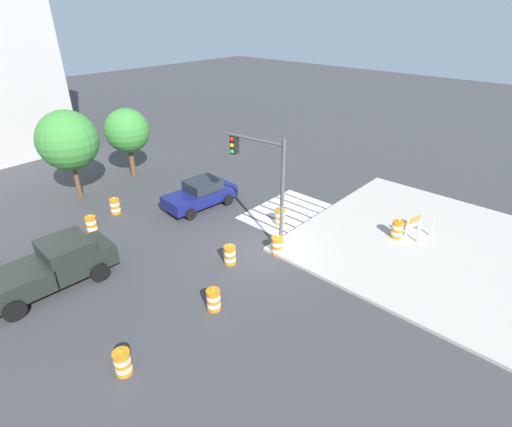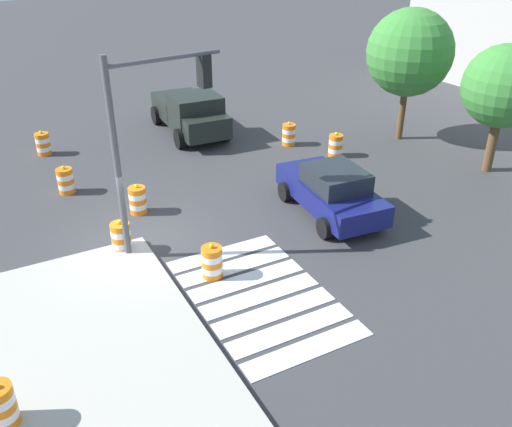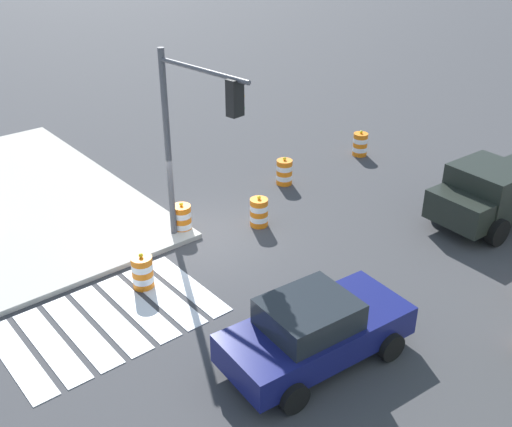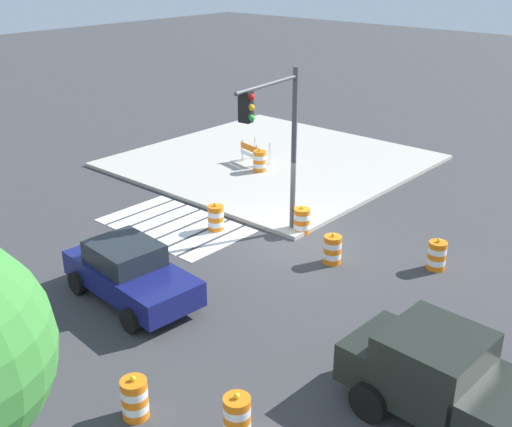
% 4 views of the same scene
% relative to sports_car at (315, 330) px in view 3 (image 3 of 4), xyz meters
% --- Properties ---
extents(ground_plane, '(120.00, 120.00, 0.00)m').
position_rel_sports_car_xyz_m(ground_plane, '(-1.16, -5.95, -0.81)').
color(ground_plane, '#38383A').
extents(crosswalk_stripes, '(5.10, 3.20, 0.02)m').
position_rel_sports_car_xyz_m(crosswalk_stripes, '(2.84, -4.15, -0.80)').
color(crosswalk_stripes, silver).
rests_on(crosswalk_stripes, ground).
extents(sports_car, '(4.44, 2.42, 1.63)m').
position_rel_sports_car_xyz_m(sports_car, '(0.00, 0.00, 0.00)').
color(sports_car, navy).
rests_on(sports_car, ground).
extents(pickup_truck, '(5.24, 2.54, 1.92)m').
position_rel_sports_car_xyz_m(pickup_truck, '(-9.02, -1.11, 0.16)').
color(pickup_truck, black).
rests_on(pickup_truck, ground).
extents(traffic_barrel_near_corner, '(0.56, 0.56, 1.02)m').
position_rel_sports_car_xyz_m(traffic_barrel_near_corner, '(1.47, -4.86, -0.36)').
color(traffic_barrel_near_corner, orange).
rests_on(traffic_barrel_near_corner, ground).
extents(traffic_barrel_median_near, '(0.56, 0.56, 1.02)m').
position_rel_sports_car_xyz_m(traffic_barrel_median_near, '(-0.92, -6.62, -0.36)').
color(traffic_barrel_median_near, orange).
rests_on(traffic_barrel_median_near, ground).
extents(traffic_barrel_far_curb, '(0.56, 0.56, 1.02)m').
position_rel_sports_car_xyz_m(traffic_barrel_far_curb, '(-5.62, -7.24, -0.36)').
color(traffic_barrel_far_curb, orange).
rests_on(traffic_barrel_far_curb, ground).
extents(traffic_barrel_lane_center, '(0.56, 0.56, 1.02)m').
position_rel_sports_car_xyz_m(traffic_barrel_lane_center, '(-2.99, -5.48, -0.36)').
color(traffic_barrel_lane_center, orange).
rests_on(traffic_barrel_lane_center, ground).
extents(traffic_barrel_opposite_curb, '(0.56, 0.56, 1.02)m').
position_rel_sports_car_xyz_m(traffic_barrel_opposite_curb, '(-9.67, -7.32, -0.36)').
color(traffic_barrel_opposite_curb, orange).
rests_on(traffic_barrel_opposite_curb, ground).
extents(traffic_light_pole, '(0.69, 3.28, 5.50)m').
position_rel_sports_car_xyz_m(traffic_light_pole, '(-0.71, -5.42, 3.10)').
color(traffic_light_pole, '#4C4C51').
rests_on(traffic_light_pole, sidewalk_corner).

